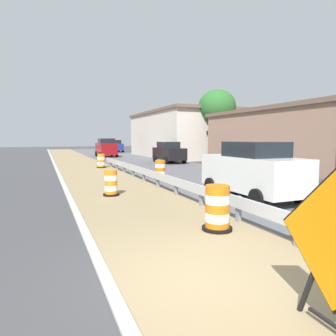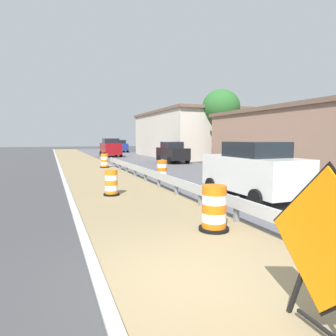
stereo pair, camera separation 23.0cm
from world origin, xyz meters
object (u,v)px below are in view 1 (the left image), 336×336
object	(u,v)px
traffic_barrel_close	(111,184)
car_mid_far_lane	(169,152)
car_lead_far_lane	(106,148)
car_trailing_near_lane	(115,146)
car_lead_near_lane	(252,170)
traffic_barrel_mid	(160,170)
traffic_barrel_far	(101,162)
traffic_barrel_nearest	(217,210)

from	to	relation	value
traffic_barrel_close	car_mid_far_lane	distance (m)	16.06
car_lead_far_lane	car_trailing_near_lane	bearing A→B (deg)	-18.29
car_lead_near_lane	car_mid_far_lane	distance (m)	16.63
traffic_barrel_close	traffic_barrel_mid	world-z (taller)	traffic_barrel_mid
traffic_barrel_mid	car_mid_far_lane	distance (m)	10.88
car_lead_near_lane	car_mid_far_lane	world-z (taller)	car_lead_near_lane
traffic_barrel_mid	car_lead_far_lane	bearing A→B (deg)	87.15
traffic_barrel_far	car_lead_near_lane	size ratio (longest dim) A/B	0.24
traffic_barrel_far	car_lead_near_lane	xyz separation A→B (m)	(3.19, -13.87, 0.59)
traffic_barrel_nearest	traffic_barrel_close	xyz separation A→B (m)	(-1.48, 5.45, -0.05)
traffic_barrel_nearest	car_lead_near_lane	world-z (taller)	car_lead_near_lane
traffic_barrel_nearest	car_trailing_near_lane	bearing A→B (deg)	80.57
traffic_barrel_mid	car_mid_far_lane	world-z (taller)	car_mid_far_lane
traffic_barrel_far	car_mid_far_lane	distance (m)	7.07
car_lead_near_lane	car_lead_far_lane	xyz separation A→B (m)	(-0.19, 27.22, 0.04)
traffic_barrel_mid	traffic_barrel_far	distance (m)	7.67
car_lead_far_lane	traffic_barrel_nearest	bearing A→B (deg)	173.58
car_lead_far_lane	traffic_barrel_close	bearing A→B (deg)	168.91
traffic_barrel_nearest	traffic_barrel_mid	xyz separation A→B (m)	(2.13, 9.38, -0.04)
traffic_barrel_mid	car_lead_far_lane	size ratio (longest dim) A/B	0.25
traffic_barrel_far	car_lead_far_lane	distance (m)	13.69
traffic_barrel_close	car_trailing_near_lane	size ratio (longest dim) A/B	0.24
traffic_barrel_close	car_lead_near_lane	world-z (taller)	car_lead_near_lane
traffic_barrel_mid	car_lead_near_lane	size ratio (longest dim) A/B	0.24
traffic_barrel_close	traffic_barrel_far	xyz separation A→B (m)	(1.65, 11.35, 0.02)
car_trailing_near_lane	car_mid_far_lane	xyz separation A→B (m)	(-0.15, -22.71, -0.02)
traffic_barrel_close	car_lead_near_lane	xyz separation A→B (m)	(4.84, -2.52, 0.61)
car_lead_near_lane	car_trailing_near_lane	size ratio (longest dim) A/B	1.01
car_lead_near_lane	car_trailing_near_lane	world-z (taller)	car_lead_near_lane
car_mid_far_lane	car_lead_near_lane	bearing A→B (deg)	-12.35
car_trailing_near_lane	traffic_barrel_far	bearing A→B (deg)	-14.39
car_lead_near_lane	traffic_barrel_nearest	bearing A→B (deg)	130.85
traffic_barrel_far	car_lead_near_lane	world-z (taller)	car_lead_near_lane
car_lead_near_lane	car_lead_far_lane	size ratio (longest dim) A/B	1.07
traffic_barrel_mid	traffic_barrel_far	xyz separation A→B (m)	(-1.96, 7.42, 0.01)
traffic_barrel_nearest	traffic_barrel_close	distance (m)	5.64
car_trailing_near_lane	car_lead_far_lane	distance (m)	12.36
traffic_barrel_close	car_trailing_near_lane	distance (m)	37.43
car_lead_far_lane	car_mid_far_lane	world-z (taller)	car_lead_far_lane
traffic_barrel_close	traffic_barrel_mid	xyz separation A→B (m)	(3.62, 3.94, 0.01)
traffic_barrel_close	car_lead_far_lane	size ratio (longest dim) A/B	0.25
traffic_barrel_mid	traffic_barrel_far	size ratio (longest dim) A/B	0.97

